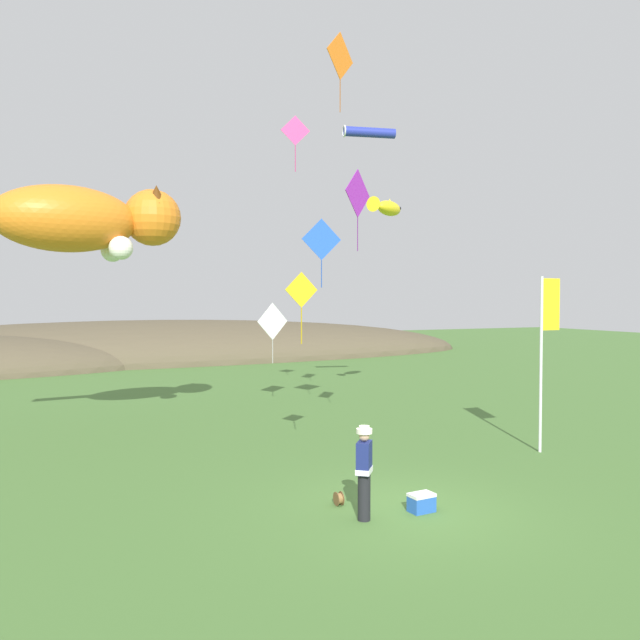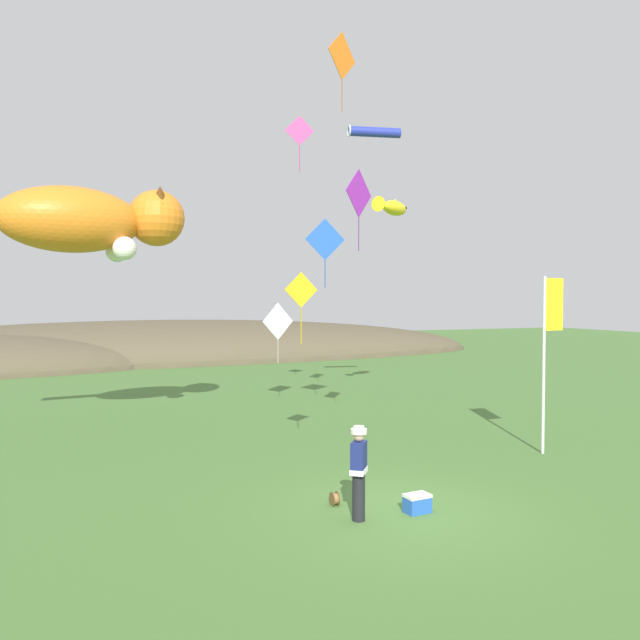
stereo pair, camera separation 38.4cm
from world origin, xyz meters
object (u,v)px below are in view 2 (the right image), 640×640
kite_spool (335,499)px  kite_fish_windsock (392,207)px  kite_giant_cat (90,221)px  kite_diamond_violet (359,194)px  kite_diamond_gold (301,291)px  festival_attendant (359,470)px  kite_tube_streamer (374,132)px  kite_diamond_blue (325,240)px  festival_banner_pole (548,338)px  picnic_cooler (417,503)px  kite_diamond_orange (342,56)px  kite_diamond_pink (300,131)px  kite_diamond_white (278,322)px

kite_spool → kite_fish_windsock: 13.89m
kite_giant_cat → kite_diamond_violet: bearing=-34.2°
kite_fish_windsock → kite_diamond_gold: size_ratio=1.17×
kite_diamond_gold → festival_attendant: bearing=-95.1°
kite_tube_streamer → kite_diamond_blue: bearing=-145.8°
kite_fish_windsock → kite_tube_streamer: kite_tube_streamer is taller
festival_banner_pole → kite_diamond_violet: kite_diamond_violet is taller
picnic_cooler → kite_diamond_gold: (-0.88, 4.06, 4.15)m
kite_spool → kite_diamond_orange: (2.36, 4.92, 10.83)m
kite_fish_windsock → kite_tube_streamer: bearing=-164.2°
kite_giant_cat → kite_diamond_violet: kite_diamond_violet is taller
festival_banner_pole → kite_diamond_blue: 7.67m
festival_attendant → picnic_cooler: bearing=-1.6°
kite_diamond_pink → kite_diamond_blue: bearing=-74.6°
festival_attendant → kite_tube_streamer: 15.02m
kite_spool → kite_giant_cat: (-4.25, 8.39, 6.30)m
kite_diamond_pink → kite_spool: bearing=-106.1°
festival_banner_pole → kite_diamond_blue: kite_diamond_blue is taller
kite_diamond_gold → festival_banner_pole: bearing=-11.4°
festival_banner_pole → kite_diamond_gold: size_ratio=2.66×
picnic_cooler → festival_banner_pole: size_ratio=0.11×
kite_tube_streamer → kite_diamond_orange: 5.63m
kite_diamond_blue → kite_spool: bearing=-111.3°
kite_tube_streamer → kite_diamond_violet: 7.25m
kite_diamond_white → kite_fish_windsock: bearing=-24.6°
festival_banner_pole → kite_fish_windsock: kite_fish_windsock is taller
kite_spool → kite_giant_cat: 11.32m
kite_diamond_pink → kite_diamond_violet: bearing=-92.1°
festival_attendant → festival_banner_pole: 7.73m
kite_giant_cat → kite_tube_streamer: size_ratio=3.75×
kite_diamond_pink → kite_diamond_white: 7.10m
festival_banner_pole → kite_diamond_violet: (-4.61, 2.11, 3.85)m
kite_spool → kite_diamond_violet: 8.20m
kite_fish_windsock → kite_tube_streamer: size_ratio=1.04×
kite_fish_windsock → kite_diamond_violet: size_ratio=0.95×
kite_diamond_blue → kite_diamond_orange: size_ratio=1.01×
kite_fish_windsock → kite_spool: bearing=-124.2°
kite_diamond_violet → kite_diamond_blue: kite_diamond_violet is taller
kite_diamond_orange → kite_diamond_pink: bearing=86.9°
festival_banner_pole → kite_diamond_gold: 6.80m
kite_spool → festival_banner_pole: (7.00, 1.76, 2.97)m
festival_banner_pole → kite_diamond_pink: kite_diamond_pink is taller
kite_diamond_violet → kite_diamond_blue: (0.56, 3.70, -0.89)m
picnic_cooler → kite_diamond_violet: 8.40m
kite_fish_windsock → kite_diamond_blue: (-3.63, -2.10, -1.55)m
festival_banner_pole → kite_diamond_violet: bearing=155.4°
picnic_cooler → kite_tube_streamer: size_ratio=0.26×
kite_diamond_gold → kite_diamond_pink: size_ratio=0.93×
kite_spool → kite_diamond_white: bearing=77.2°
kite_giant_cat → kite_diamond_pink: (6.82, 0.56, 3.45)m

